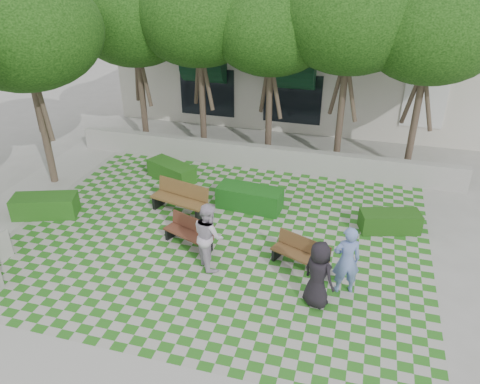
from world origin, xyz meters
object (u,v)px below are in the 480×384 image
(bench_east, at_px, (301,254))
(hedge_midright, at_px, (250,198))
(hedge_midleft, at_px, (172,171))
(bench_west, at_px, (180,199))
(hedge_east, at_px, (390,222))
(person_blue, at_px, (346,260))
(person_white, at_px, (209,235))
(bench_mid, at_px, (190,233))
(hedge_west, at_px, (45,206))
(person_dark, at_px, (318,274))

(bench_east, height_order, hedge_midright, bench_east)
(hedge_midleft, bearing_deg, bench_west, -60.33)
(hedge_east, height_order, hedge_midright, hedge_midright)
(hedge_midleft, bearing_deg, hedge_east, -10.57)
(person_blue, xyz_separation_m, person_white, (-3.59, 0.12, 0.00))
(bench_mid, height_order, person_blue, person_blue)
(bench_east, height_order, hedge_midleft, bench_east)
(hedge_east, xyz_separation_m, person_blue, (-1.12, -3.22, 0.63))
(hedge_west, bearing_deg, hedge_midleft, 50.35)
(person_dark, xyz_separation_m, person_white, (-2.99, 0.77, 0.07))
(bench_east, bearing_deg, person_blue, -8.74)
(bench_east, bearing_deg, hedge_east, 69.02)
(bench_west, relative_size, person_dark, 1.14)
(person_blue, bearing_deg, hedge_west, -24.91)
(bench_mid, relative_size, bench_west, 0.82)
(bench_west, distance_m, hedge_east, 6.56)
(hedge_west, xyz_separation_m, person_blue, (9.48, -1.19, 0.59))
(hedge_midright, bearing_deg, person_white, -94.78)
(bench_mid, distance_m, hedge_midright, 2.75)
(bench_west, distance_m, hedge_west, 4.30)
(bench_east, relative_size, bench_west, 0.83)
(hedge_midleft, bearing_deg, person_white, -56.36)
(bench_east, distance_m, person_blue, 1.50)
(hedge_west, distance_m, person_dark, 9.09)
(bench_mid, relative_size, hedge_midleft, 0.87)
(bench_mid, relative_size, person_dark, 0.93)
(hedge_midleft, bearing_deg, hedge_west, -129.65)
(bench_west, xyz_separation_m, person_dark, (4.80, -3.19, 0.39))
(hedge_east, relative_size, person_blue, 0.94)
(hedge_west, bearing_deg, person_blue, -7.14)
(person_blue, distance_m, person_dark, 0.89)
(hedge_midleft, distance_m, person_white, 5.48)
(hedge_east, xyz_separation_m, hedge_midright, (-4.43, 0.18, 0.06))
(bench_mid, bearing_deg, person_white, -20.52)
(person_dark, bearing_deg, bench_mid, 12.22)
(hedge_midright, distance_m, person_dark, 4.90)
(hedge_midright, height_order, person_blue, person_blue)
(hedge_midright, bearing_deg, hedge_west, -160.32)
(hedge_east, height_order, person_white, person_white)
(hedge_west, height_order, person_dark, person_dark)
(hedge_midright, bearing_deg, hedge_midleft, 158.99)
(person_white, bearing_deg, hedge_west, 39.52)
(bench_mid, distance_m, hedge_east, 6.04)
(bench_east, xyz_separation_m, hedge_east, (2.33, 2.50, -0.09))
(bench_east, distance_m, person_white, 2.51)
(bench_east, distance_m, hedge_east, 3.42)
(bench_west, xyz_separation_m, hedge_midright, (2.09, 0.85, -0.11))
(hedge_midright, xyz_separation_m, hedge_midleft, (-3.29, 1.26, -0.04))
(hedge_midright, height_order, person_dark, person_dark)
(bench_mid, bearing_deg, hedge_west, -162.31)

